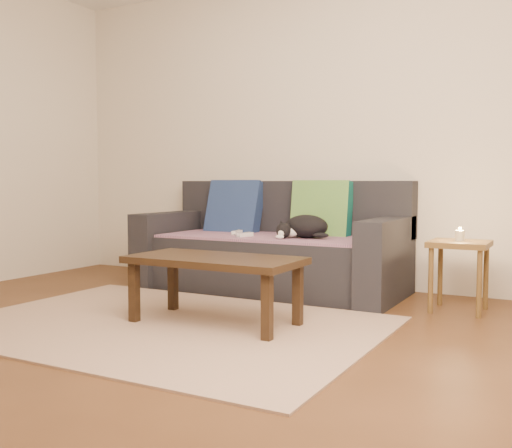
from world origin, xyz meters
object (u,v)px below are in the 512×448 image
Objects in this scene: cat at (304,227)px; side_table at (459,253)px; sofa at (273,251)px; wii_remote_a at (237,232)px; wii_remote_b at (245,235)px; coffee_table at (215,265)px.

side_table is (1.12, -0.00, -0.14)m from cat.
sofa is 0.32m from wii_remote_a.
coffee_table is at bearing -146.43° from wii_remote_b.
side_table is at bearing 42.24° from coffee_table.
wii_remote_a is (-0.61, 0.04, -0.07)m from cat.
wii_remote_b is 1.58m from side_table.
cat is (0.34, -0.14, 0.22)m from sofa.
side_table is (1.74, -0.04, -0.07)m from wii_remote_a.
wii_remote_a is 0.32× the size of side_table.
sofa is at bearing 149.10° from cat.
sofa is 14.00× the size of wii_remote_a.
cat is 2.70× the size of wii_remote_a.
wii_remote_b is at bearing -113.11° from sofa.
cat reaches higher than side_table.
wii_remote_a is 0.22m from wii_remote_b.
coffee_table is (-0.09, -1.11, -0.16)m from cat.
sofa is 5.18× the size of cat.
side_table is at bearing -8.39° from cat.
wii_remote_b is at bearing -140.99° from wii_remote_a.
coffee_table is (0.25, -1.25, 0.05)m from sofa.
wii_remote_a reaches higher than coffee_table.
wii_remote_b is (-0.45, -0.11, -0.07)m from cat.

